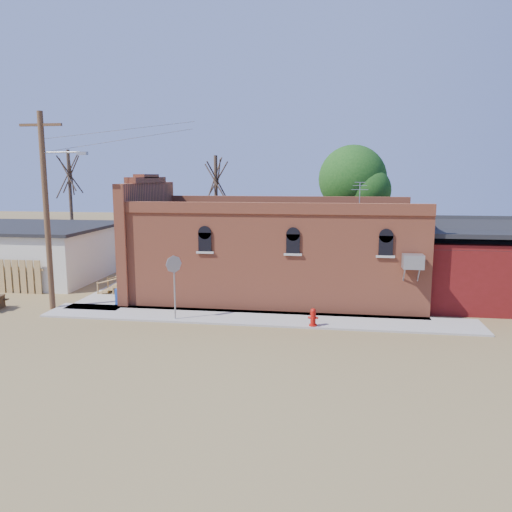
# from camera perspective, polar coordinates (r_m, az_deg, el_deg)

# --- Properties ---
(ground) EXTENTS (120.00, 120.00, 0.00)m
(ground) POSITION_cam_1_polar(r_m,az_deg,el_deg) (21.32, -4.39, -7.70)
(ground) COLOR brown
(ground) RESTS_ON ground
(sidewalk_south) EXTENTS (19.00, 2.20, 0.08)m
(sidewalk_south) POSITION_cam_1_polar(r_m,az_deg,el_deg) (21.89, -0.01, -7.11)
(sidewalk_south) COLOR #9E9991
(sidewalk_south) RESTS_ON ground
(sidewalk_west) EXTENTS (2.60, 10.00, 0.08)m
(sidewalk_west) POSITION_cam_1_polar(r_m,az_deg,el_deg) (28.74, -14.07, -3.43)
(sidewalk_west) COLOR #9E9991
(sidewalk_west) RESTS_ON ground
(brick_bar) EXTENTS (16.40, 7.97, 6.30)m
(brick_bar) POSITION_cam_1_polar(r_m,az_deg,el_deg) (25.83, 1.80, 0.63)
(brick_bar) COLOR #C55E3C
(brick_bar) RESTS_ON ground
(red_shed) EXTENTS (5.40, 6.40, 4.30)m
(red_shed) POSITION_cam_1_polar(r_m,az_deg,el_deg) (26.60, 23.40, -0.03)
(red_shed) COLOR #56110E
(red_shed) RESTS_ON ground
(utility_pole) EXTENTS (3.12, 0.26, 9.00)m
(utility_pole) POSITION_cam_1_polar(r_m,az_deg,el_deg) (24.66, -22.76, 5.20)
(utility_pole) COLOR #4A341D
(utility_pole) RESTS_ON ground
(tree_bare_near) EXTENTS (2.80, 2.80, 7.65)m
(tree_bare_near) POSITION_cam_1_polar(r_m,az_deg,el_deg) (33.74, -4.62, 8.79)
(tree_bare_near) COLOR #4C392B
(tree_bare_near) RESTS_ON ground
(tree_bare_far) EXTENTS (2.80, 2.80, 8.16)m
(tree_bare_far) POSITION_cam_1_polar(r_m,az_deg,el_deg) (38.64, -20.58, 8.88)
(tree_bare_far) COLOR #4C392B
(tree_bare_far) RESTS_ON ground
(tree_leafy) EXTENTS (4.40, 4.40, 8.15)m
(tree_leafy) POSITION_cam_1_polar(r_m,az_deg,el_deg) (33.41, 10.98, 8.60)
(tree_leafy) COLOR #4C392B
(tree_leafy) RESTS_ON ground
(fire_hydrant) EXTENTS (0.44, 0.43, 0.74)m
(fire_hydrant) POSITION_cam_1_polar(r_m,az_deg,el_deg) (20.70, 6.54, -6.97)
(fire_hydrant) COLOR #A80F09
(fire_hydrant) RESTS_ON sidewalk_south
(stop_sign) EXTENTS (0.54, 0.62, 2.77)m
(stop_sign) POSITION_cam_1_polar(r_m,az_deg,el_deg) (21.43, -9.34, -1.61)
(stop_sign) COLOR gray
(stop_sign) RESTS_ON sidewalk_south
(trash_barrel) EXTENTS (0.54, 0.54, 0.73)m
(trash_barrel) POSITION_cam_1_polar(r_m,az_deg,el_deg) (24.87, -15.29, -4.47)
(trash_barrel) COLOR navy
(trash_barrel) RESTS_ON sidewalk_west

